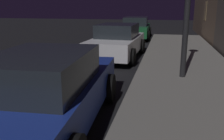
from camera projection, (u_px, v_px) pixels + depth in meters
car_blue at (47, 92)px, 4.35m from camera, size 2.17×4.56×1.43m
car_white at (117, 41)px, 10.50m from camera, size 2.10×4.27×1.43m
car_green at (136, 28)px, 16.80m from camera, size 2.04×4.42×1.43m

